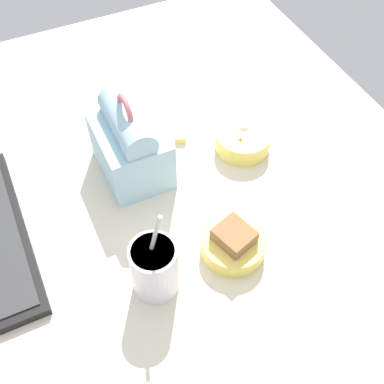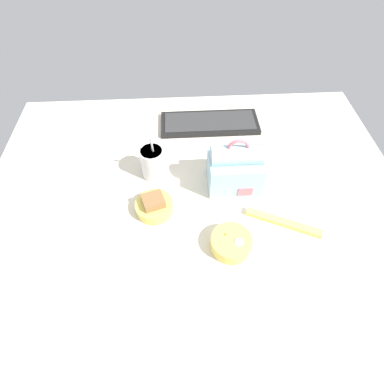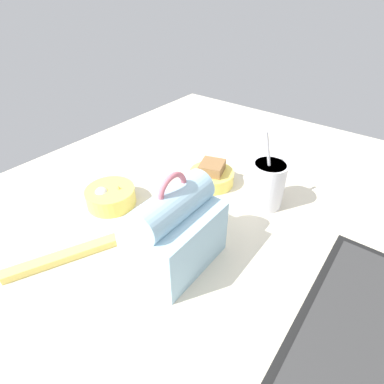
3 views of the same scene
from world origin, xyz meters
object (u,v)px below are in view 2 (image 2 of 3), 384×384
lunch_bag (235,168)px  bento_bowl_sandwich (154,206)px  keyboard (210,123)px  chopstick_case (283,222)px  bento_bowl_snacks (231,243)px  soup_cup (153,162)px

lunch_bag → bento_bowl_sandwich: 28.22cm
keyboard → bento_bowl_sandwich: 45.75cm
keyboard → lunch_bag: size_ratio=1.97×
keyboard → chopstick_case: 51.13cm
bento_bowl_sandwich → chopstick_case: size_ratio=0.53×
lunch_bag → bento_bowl_sandwich: size_ratio=1.68×
bento_bowl_snacks → lunch_bag: bearing=80.4°
bento_bowl_snacks → chopstick_case: size_ratio=0.53×
soup_cup → chopstick_case: (39.57, -22.68, -5.04)cm
bento_bowl_sandwich → bento_bowl_snacks: size_ratio=1.00×
lunch_bag → bento_bowl_sandwich: bearing=-160.1°
keyboard → chopstick_case: keyboard is taller
keyboard → soup_cup: bearing=-130.7°
bento_bowl_snacks → soup_cup: bearing=127.4°
bento_bowl_sandwich → bento_bowl_snacks: 26.25cm
keyboard → lunch_bag: (4.86, -31.07, 6.54)cm
keyboard → bento_bowl_snacks: size_ratio=3.31×
bento_bowl_snacks → chopstick_case: bento_bowl_snacks is taller
lunch_bag → chopstick_case: 22.34cm
keyboard → soup_cup: (-21.66, -25.21, 4.82)cm
chopstick_case → lunch_bag: bearing=127.8°
soup_cup → bento_bowl_snacks: size_ratio=1.59×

